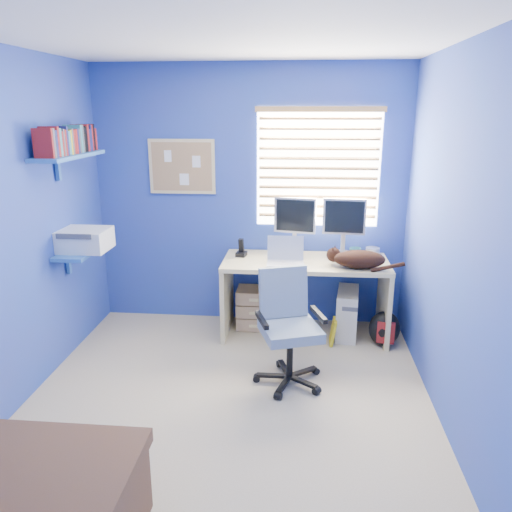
# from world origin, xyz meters

# --- Properties ---
(floor) EXTENTS (3.00, 3.20, 0.00)m
(floor) POSITION_xyz_m (0.00, 0.00, 0.00)
(floor) COLOR #C0B18C
(floor) RESTS_ON ground
(ceiling) EXTENTS (3.00, 3.20, 0.00)m
(ceiling) POSITION_xyz_m (0.00, 0.00, 2.50)
(ceiling) COLOR white
(ceiling) RESTS_ON wall_back
(wall_back) EXTENTS (3.00, 0.01, 2.50)m
(wall_back) POSITION_xyz_m (0.00, 1.60, 1.25)
(wall_back) COLOR #3846A4
(wall_back) RESTS_ON ground
(wall_front) EXTENTS (3.00, 0.01, 2.50)m
(wall_front) POSITION_xyz_m (0.00, -1.60, 1.25)
(wall_front) COLOR #3846A4
(wall_front) RESTS_ON ground
(wall_left) EXTENTS (0.01, 3.20, 2.50)m
(wall_left) POSITION_xyz_m (-1.50, 0.00, 1.25)
(wall_left) COLOR #3846A4
(wall_left) RESTS_ON ground
(wall_right) EXTENTS (0.01, 3.20, 2.50)m
(wall_right) POSITION_xyz_m (1.50, 0.00, 1.25)
(wall_right) COLOR #3846A4
(wall_right) RESTS_ON ground
(desk) EXTENTS (1.52, 0.65, 0.74)m
(desk) POSITION_xyz_m (0.55, 1.26, 0.37)
(desk) COLOR #CAB881
(desk) RESTS_ON floor
(laptop) EXTENTS (0.34, 0.27, 0.22)m
(laptop) POSITION_xyz_m (0.37, 1.12, 0.85)
(laptop) COLOR silver
(laptop) RESTS_ON desk
(monitor_left) EXTENTS (0.42, 0.19, 0.54)m
(monitor_left) POSITION_xyz_m (0.44, 1.52, 1.01)
(monitor_left) COLOR silver
(monitor_left) RESTS_ON desk
(monitor_right) EXTENTS (0.41, 0.15, 0.54)m
(monitor_right) POSITION_xyz_m (0.91, 1.50, 1.01)
(monitor_right) COLOR silver
(monitor_right) RESTS_ON desk
(phone) EXTENTS (0.11, 0.12, 0.17)m
(phone) POSITION_xyz_m (-0.05, 1.35, 0.82)
(phone) COLOR black
(phone) RESTS_ON desk
(mug) EXTENTS (0.10, 0.09, 0.10)m
(mug) POSITION_xyz_m (1.01, 1.37, 0.79)
(mug) COLOR teal
(mug) RESTS_ON desk
(cd_spindle) EXTENTS (0.13, 0.13, 0.07)m
(cd_spindle) POSITION_xyz_m (1.19, 1.50, 0.78)
(cd_spindle) COLOR silver
(cd_spindle) RESTS_ON desk
(cat) EXTENTS (0.50, 0.37, 0.16)m
(cat) POSITION_xyz_m (1.02, 1.07, 0.82)
(cat) COLOR black
(cat) RESTS_ON desk
(tower_pc) EXTENTS (0.24, 0.46, 0.45)m
(tower_pc) POSITION_xyz_m (0.96, 1.27, 0.23)
(tower_pc) COLOR beige
(tower_pc) RESTS_ON floor
(drawer_boxes) EXTENTS (0.35, 0.28, 0.41)m
(drawer_boxes) POSITION_xyz_m (0.07, 1.38, 0.20)
(drawer_boxes) COLOR tan
(drawer_boxes) RESTS_ON floor
(yellow_book) EXTENTS (0.03, 0.17, 0.24)m
(yellow_book) POSITION_xyz_m (0.82, 1.07, 0.12)
(yellow_book) COLOR yellow
(yellow_book) RESTS_ON floor
(backpack) EXTENTS (0.32, 0.26, 0.33)m
(backpack) POSITION_xyz_m (1.28, 1.08, 0.16)
(backpack) COLOR black
(backpack) RESTS_ON floor
(office_chair) EXTENTS (0.66, 0.66, 0.89)m
(office_chair) POSITION_xyz_m (0.43, 0.39, 0.33)
(office_chair) COLOR black
(office_chair) RESTS_ON floor
(window_blinds) EXTENTS (1.15, 0.05, 1.10)m
(window_blinds) POSITION_xyz_m (0.65, 1.57, 1.55)
(window_blinds) COLOR white
(window_blinds) RESTS_ON ground
(corkboard) EXTENTS (0.64, 0.02, 0.52)m
(corkboard) POSITION_xyz_m (-0.65, 1.58, 1.55)
(corkboard) COLOR #CAB881
(corkboard) RESTS_ON ground
(wall_shelves) EXTENTS (0.42, 0.90, 1.05)m
(wall_shelves) POSITION_xyz_m (-1.35, 0.75, 1.43)
(wall_shelves) COLOR #3269B4
(wall_shelves) RESTS_ON ground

